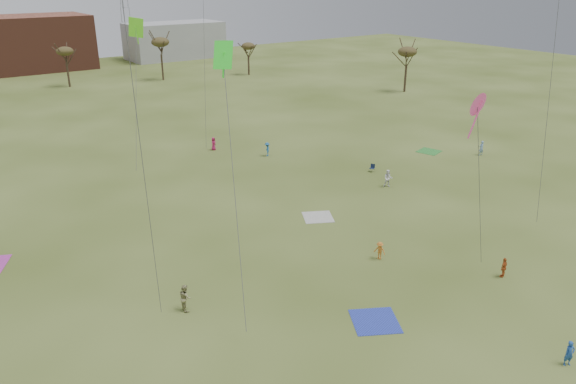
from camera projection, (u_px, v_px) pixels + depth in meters
ground at (399, 329)px, 34.99m from camera, size 260.00×260.00×0.00m
flyer_near_right at (569, 353)px, 31.56m from camera, size 0.68×0.59×1.58m
spectator_fore_a at (504, 267)px, 40.77m from camera, size 0.97×0.55×1.55m
spectator_fore_b at (185, 297)px, 36.71m from camera, size 0.86×1.02×1.88m
flyer_mid_b at (380, 251)px, 43.33m from camera, size 0.85×1.08×1.47m
flyer_mid_c at (481, 148)px, 68.01m from camera, size 0.72×0.52×1.82m
spectator_mid_e at (388, 179)px, 57.89m from camera, size 1.14×1.13×1.86m
flyer_far_b at (214, 144)px, 70.02m from camera, size 0.97×0.90×1.66m
flyer_far_c at (267, 149)px, 67.70m from camera, size 1.08×1.28×1.71m
blanket_blue at (375, 321)px, 35.80m from camera, size 3.99×3.99×0.03m
blanket_cream at (318, 217)px, 51.01m from camera, size 3.59×3.59×0.03m
blanket_olive at (429, 151)px, 69.70m from camera, size 3.15×3.15×0.03m
camp_chair_right at (372, 170)px, 62.56m from camera, size 0.71×0.68×0.87m
tree_line at (34, 64)px, 90.44m from camera, size 117.44×49.32×8.91m
building_brick at (29, 43)px, 125.91m from camera, size 26.00×16.00×12.00m
building_grey at (175, 40)px, 143.98m from camera, size 24.00×12.00×9.00m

